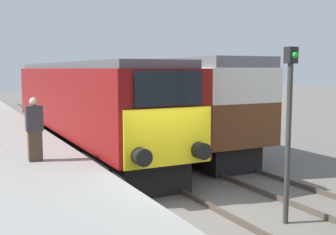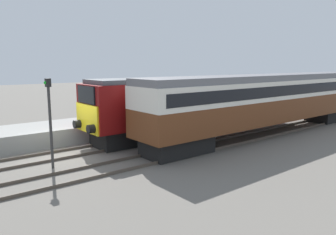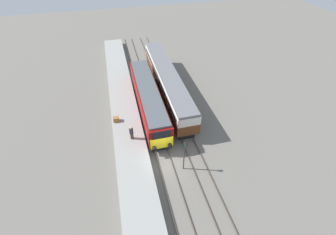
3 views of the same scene
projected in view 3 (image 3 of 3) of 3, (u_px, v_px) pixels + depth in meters
The scene contains 9 objects.
ground_plane at pixel (165, 163), 24.11m from camera, with size 120.00×120.00×0.00m, color slate.
platform_left at pixel (126, 117), 29.04m from camera, with size 3.50×50.00×0.98m.
rails_near_track at pixel (155, 131), 27.73m from camera, with size 1.51×60.00×0.14m.
rails_far_track at pixel (182, 126), 28.36m from camera, with size 1.50×60.00×0.14m.
locomotive at pixel (148, 98), 29.45m from camera, with size 2.70×16.13×3.73m.
passenger_carriage at pixel (167, 80), 32.37m from camera, with size 2.75×20.22×3.88m.
person_on_platform at pixel (132, 133), 24.96m from camera, with size 0.44×0.26×1.74m.
signal_post at pixel (184, 154), 22.04m from camera, with size 0.24×0.28×3.96m.
luggage_crate at pixel (116, 119), 27.55m from camera, with size 0.70×0.56×0.60m.
Camera 3 is at (-3.34, -14.62, 19.51)m, focal length 24.00 mm.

